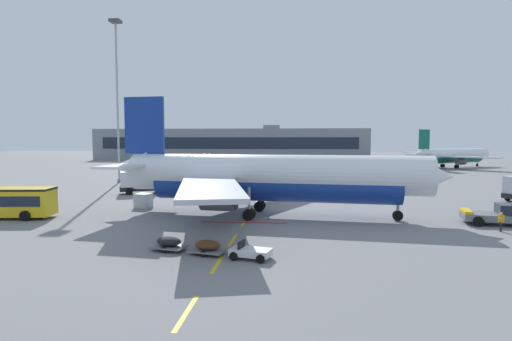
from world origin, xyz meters
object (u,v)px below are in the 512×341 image
(airliner_foreground, at_px, (269,177))
(airliner_mid_left, at_px, (453,155))
(uld_cargo_container, at_px, (143,201))
(pushback_tug, at_px, (501,215))
(baggage_train, at_px, (208,247))
(ground_crew_worker, at_px, (501,221))
(apron_light_mast_near, at_px, (117,84))
(fuel_service_truck, at_px, (144,182))

(airliner_foreground, xyz_separation_m, airliner_mid_left, (44.55, 75.52, -0.67))
(airliner_mid_left, distance_m, uld_cargo_container, 92.97)
(pushback_tug, xyz_separation_m, uld_cargo_container, (-35.75, 6.11, -0.10))
(airliner_mid_left, height_order, baggage_train, airliner_mid_left)
(baggage_train, height_order, ground_crew_worker, ground_crew_worker)
(uld_cargo_container, bearing_deg, apron_light_mast_near, 118.56)
(ground_crew_worker, bearing_deg, apron_light_mast_near, 144.05)
(airliner_foreground, bearing_deg, airliner_mid_left, 59.46)
(airliner_foreground, bearing_deg, uld_cargo_container, 165.54)
(baggage_train, xyz_separation_m, ground_crew_worker, (23.00, 9.33, 0.40))
(fuel_service_truck, distance_m, baggage_train, 34.26)
(fuel_service_truck, bearing_deg, airliner_mid_left, 43.31)
(baggage_train, bearing_deg, uld_cargo_container, 121.78)
(uld_cargo_container, relative_size, apron_light_mast_near, 0.07)
(baggage_train, bearing_deg, airliner_mid_left, 62.16)
(pushback_tug, bearing_deg, uld_cargo_container, 170.30)
(airliner_foreground, bearing_deg, baggage_train, -101.85)
(airliner_foreground, height_order, airliner_mid_left, airliner_foreground)
(airliner_mid_left, bearing_deg, uld_cargo_container, -129.42)
(pushback_tug, bearing_deg, baggage_train, -153.26)
(pushback_tug, bearing_deg, fuel_service_truck, 155.78)
(airliner_mid_left, distance_m, apron_light_mast_near, 87.45)
(airliner_mid_left, xyz_separation_m, fuel_service_truck, (-63.47, -59.82, -1.64))
(baggage_train, bearing_deg, ground_crew_worker, 22.08)
(airliner_mid_left, bearing_deg, baggage_train, -117.84)
(pushback_tug, height_order, baggage_train, pushback_tug)
(apron_light_mast_near, bearing_deg, uld_cargo_container, -61.44)
(airliner_foreground, height_order, fuel_service_truck, airliner_foreground)
(fuel_service_truck, height_order, ground_crew_worker, fuel_service_truck)
(airliner_foreground, height_order, pushback_tug, airliner_foreground)
(fuel_service_truck, distance_m, uld_cargo_container, 12.80)
(pushback_tug, xyz_separation_m, airliner_mid_left, (23.27, 77.90, 2.38))
(airliner_foreground, distance_m, pushback_tug, 21.64)
(airliner_foreground, bearing_deg, fuel_service_truck, 140.30)
(airliner_mid_left, xyz_separation_m, baggage_train, (-47.63, -90.18, -2.76))
(airliner_foreground, relative_size, uld_cargo_container, 18.12)
(ground_crew_worker, bearing_deg, pushback_tug, 65.19)
(ground_crew_worker, distance_m, uld_cargo_container, 35.56)
(baggage_train, bearing_deg, fuel_service_truck, 117.55)
(pushback_tug, relative_size, apron_light_mast_near, 0.23)
(fuel_service_truck, relative_size, ground_crew_worker, 4.49)
(fuel_service_truck, relative_size, uld_cargo_container, 3.83)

